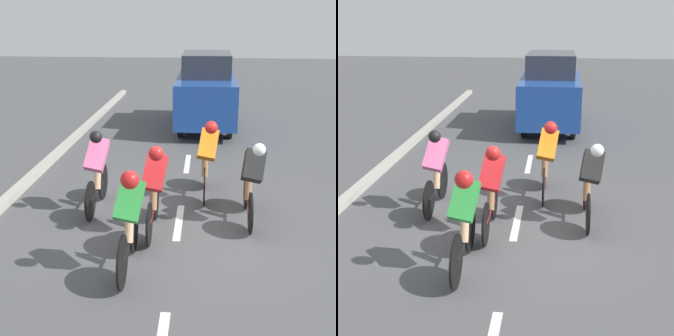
% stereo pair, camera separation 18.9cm
% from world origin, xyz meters
% --- Properties ---
extents(ground_plane, '(60.00, 60.00, 0.00)m').
position_xyz_m(ground_plane, '(0.00, 0.00, 0.00)').
color(ground_plane, '#4C4C4F').
extents(lane_stripe_mid, '(0.12, 1.40, 0.01)m').
position_xyz_m(lane_stripe_mid, '(0.00, -0.16, 0.00)').
color(lane_stripe_mid, white).
rests_on(lane_stripe_mid, ground).
extents(lane_stripe_far, '(0.12, 1.40, 0.01)m').
position_xyz_m(lane_stripe_far, '(0.00, -3.36, 0.00)').
color(lane_stripe_far, white).
rests_on(lane_stripe_far, ground).
extents(cyclist_black, '(0.41, 1.64, 1.43)m').
position_xyz_m(cyclist_black, '(-1.18, -0.27, 0.74)').
color(cyclist_black, black).
rests_on(cyclist_black, ground).
extents(cyclist_green, '(0.41, 1.68, 1.52)m').
position_xyz_m(cyclist_green, '(0.56, 1.45, 0.80)').
color(cyclist_green, black).
rests_on(cyclist_green, ground).
extents(cyclist_red, '(0.41, 1.61, 1.50)m').
position_xyz_m(cyclist_red, '(0.36, 0.28, 0.80)').
color(cyclist_red, black).
rests_on(cyclist_red, ground).
extents(cyclist_orange, '(0.41, 1.66, 1.53)m').
position_xyz_m(cyclist_orange, '(-0.44, -1.31, 0.80)').
color(cyclist_orange, black).
rests_on(cyclist_orange, ground).
extents(cyclist_pink, '(0.42, 1.67, 1.51)m').
position_xyz_m(cyclist_pink, '(1.45, -0.54, 0.79)').
color(cyclist_pink, black).
rests_on(cyclist_pink, ground).
extents(support_car, '(1.70, 4.13, 2.20)m').
position_xyz_m(support_car, '(-0.38, -7.11, 1.10)').
color(support_car, black).
rests_on(support_car, ground).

